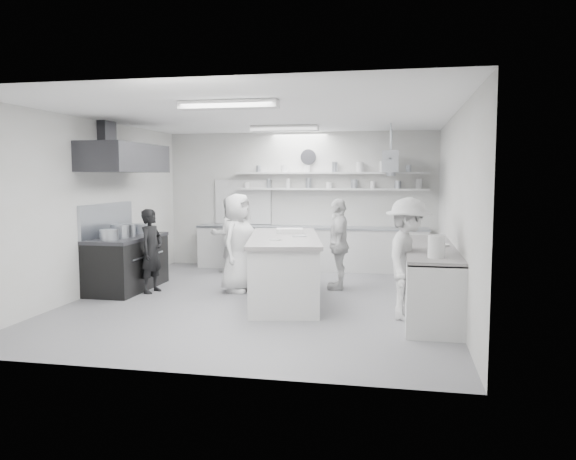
% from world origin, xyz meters
% --- Properties ---
extents(floor, '(6.00, 7.00, 0.02)m').
position_xyz_m(floor, '(0.00, 0.00, -0.01)').
color(floor, gray).
rests_on(floor, ground).
extents(ceiling, '(6.00, 7.00, 0.02)m').
position_xyz_m(ceiling, '(0.00, 0.00, 3.01)').
color(ceiling, white).
rests_on(ceiling, wall_back).
extents(wall_back, '(6.00, 0.04, 3.00)m').
position_xyz_m(wall_back, '(0.00, 3.50, 1.50)').
color(wall_back, silver).
rests_on(wall_back, floor).
extents(wall_front, '(6.00, 0.04, 3.00)m').
position_xyz_m(wall_front, '(0.00, -3.50, 1.50)').
color(wall_front, silver).
rests_on(wall_front, floor).
extents(wall_left, '(0.04, 7.00, 3.00)m').
position_xyz_m(wall_left, '(-3.00, 0.00, 1.50)').
color(wall_left, silver).
rests_on(wall_left, floor).
extents(wall_right, '(0.04, 7.00, 3.00)m').
position_xyz_m(wall_right, '(3.00, 0.00, 1.50)').
color(wall_right, silver).
rests_on(wall_right, floor).
extents(stove, '(0.80, 1.80, 0.90)m').
position_xyz_m(stove, '(-2.60, 0.40, 0.45)').
color(stove, black).
rests_on(stove, floor).
extents(exhaust_hood, '(0.85, 2.00, 0.50)m').
position_xyz_m(exhaust_hood, '(-2.60, 0.40, 2.35)').
color(exhaust_hood, '#303035').
rests_on(exhaust_hood, wall_left).
extents(back_counter, '(5.00, 0.60, 0.92)m').
position_xyz_m(back_counter, '(0.30, 3.20, 0.46)').
color(back_counter, silver).
rests_on(back_counter, floor).
extents(shelf_lower, '(4.20, 0.26, 0.04)m').
position_xyz_m(shelf_lower, '(0.70, 3.37, 1.75)').
color(shelf_lower, silver).
rests_on(shelf_lower, wall_back).
extents(shelf_upper, '(4.20, 0.26, 0.04)m').
position_xyz_m(shelf_upper, '(0.70, 3.37, 2.10)').
color(shelf_upper, silver).
rests_on(shelf_upper, wall_back).
extents(pass_through_window, '(1.30, 0.04, 1.00)m').
position_xyz_m(pass_through_window, '(-1.30, 3.48, 1.45)').
color(pass_through_window, black).
rests_on(pass_through_window, wall_back).
extents(wall_clock, '(0.32, 0.05, 0.32)m').
position_xyz_m(wall_clock, '(0.20, 3.46, 2.45)').
color(wall_clock, silver).
rests_on(wall_clock, wall_back).
extents(right_counter, '(0.74, 3.30, 0.94)m').
position_xyz_m(right_counter, '(2.65, -0.20, 0.47)').
color(right_counter, silver).
rests_on(right_counter, floor).
extents(pot_rack, '(0.30, 1.60, 0.40)m').
position_xyz_m(pot_rack, '(2.00, 2.40, 2.30)').
color(pot_rack, '#A6ACB6').
rests_on(pot_rack, ceiling).
extents(light_fixture_front, '(1.30, 0.25, 0.10)m').
position_xyz_m(light_fixture_front, '(0.00, -1.80, 2.94)').
color(light_fixture_front, silver).
rests_on(light_fixture_front, ceiling).
extents(light_fixture_rear, '(1.30, 0.25, 0.10)m').
position_xyz_m(light_fixture_rear, '(0.00, 1.80, 2.94)').
color(light_fixture_rear, silver).
rests_on(light_fixture_rear, ceiling).
extents(prep_island, '(1.53, 2.88, 1.01)m').
position_xyz_m(prep_island, '(0.34, 0.09, 0.50)').
color(prep_island, silver).
rests_on(prep_island, floor).
extents(stove_pot, '(0.42, 0.42, 0.28)m').
position_xyz_m(stove_pot, '(-2.60, 0.28, 1.05)').
color(stove_pot, '#A6ACB6').
rests_on(stove_pot, stove).
extents(cook_stove, '(0.44, 0.59, 1.46)m').
position_xyz_m(cook_stove, '(-2.05, 0.24, 0.73)').
color(cook_stove, black).
rests_on(cook_stove, floor).
extents(cook_back, '(0.98, 0.93, 1.59)m').
position_xyz_m(cook_back, '(-1.37, 2.56, 0.79)').
color(cook_back, silver).
rests_on(cook_back, floor).
extents(cook_island_left, '(0.72, 0.94, 1.73)m').
position_xyz_m(cook_island_left, '(-0.60, 0.60, 0.86)').
color(cook_island_left, silver).
rests_on(cook_island_left, floor).
extents(cook_island_right, '(0.46, 0.98, 1.63)m').
position_xyz_m(cook_island_right, '(1.12, 1.19, 0.82)').
color(cook_island_right, silver).
rests_on(cook_island_right, floor).
extents(cook_right, '(0.88, 1.24, 1.74)m').
position_xyz_m(cook_right, '(2.31, -0.79, 0.87)').
color(cook_right, silver).
rests_on(cook_right, floor).
extents(bowl_island_a, '(0.28, 0.28, 0.06)m').
position_xyz_m(bowl_island_a, '(0.59, 0.13, 1.04)').
color(bowl_island_a, '#A6ACB6').
rests_on(bowl_island_a, prep_island).
extents(bowl_island_b, '(0.21, 0.21, 0.06)m').
position_xyz_m(bowl_island_b, '(0.32, -0.50, 1.04)').
color(bowl_island_b, silver).
rests_on(bowl_island_b, prep_island).
extents(bowl_right, '(0.30, 0.30, 0.06)m').
position_xyz_m(bowl_right, '(2.80, -0.07, 0.97)').
color(bowl_right, silver).
rests_on(bowl_right, right_counter).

